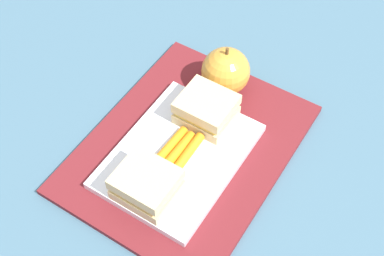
{
  "coord_description": "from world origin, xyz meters",
  "views": [
    {
      "loc": [
        -0.39,
        -0.25,
        0.66
      ],
      "look_at": [
        0.01,
        0.0,
        0.04
      ],
      "focal_mm": 49.49,
      "sensor_mm": 36.0,
      "label": 1
    }
  ],
  "objects_px": {
    "sandwich_half_right": "(206,109)",
    "carrot_sticks_bundle": "(178,150)",
    "food_tray": "(178,156)",
    "apple": "(226,71)",
    "sandwich_half_left": "(147,184)"
  },
  "relations": [
    {
      "from": "sandwich_half_left",
      "to": "carrot_sticks_bundle",
      "type": "relative_size",
      "value": 1.03
    },
    {
      "from": "apple",
      "to": "sandwich_half_right",
      "type": "bearing_deg",
      "value": -171.01
    },
    {
      "from": "food_tray",
      "to": "carrot_sticks_bundle",
      "type": "bearing_deg",
      "value": 9.22
    },
    {
      "from": "carrot_sticks_bundle",
      "to": "sandwich_half_left",
      "type": "bearing_deg",
      "value": -179.9
    },
    {
      "from": "sandwich_half_left",
      "to": "carrot_sticks_bundle",
      "type": "xyz_separation_m",
      "value": [
        0.08,
        0.0,
        -0.01
      ]
    },
    {
      "from": "sandwich_half_left",
      "to": "apple",
      "type": "height_order",
      "value": "apple"
    },
    {
      "from": "food_tray",
      "to": "apple",
      "type": "relative_size",
      "value": 2.58
    },
    {
      "from": "carrot_sticks_bundle",
      "to": "food_tray",
      "type": "bearing_deg",
      "value": -170.78
    },
    {
      "from": "sandwich_half_left",
      "to": "sandwich_half_right",
      "type": "xyz_separation_m",
      "value": [
        0.16,
        0.0,
        0.0
      ]
    },
    {
      "from": "food_tray",
      "to": "carrot_sticks_bundle",
      "type": "height_order",
      "value": "carrot_sticks_bundle"
    },
    {
      "from": "food_tray",
      "to": "sandwich_half_right",
      "type": "bearing_deg",
      "value": 0.0
    },
    {
      "from": "sandwich_half_right",
      "to": "carrot_sticks_bundle",
      "type": "bearing_deg",
      "value": 179.9
    },
    {
      "from": "food_tray",
      "to": "apple",
      "type": "xyz_separation_m",
      "value": [
        0.16,
        0.01,
        0.03
      ]
    },
    {
      "from": "carrot_sticks_bundle",
      "to": "apple",
      "type": "height_order",
      "value": "apple"
    },
    {
      "from": "carrot_sticks_bundle",
      "to": "apple",
      "type": "bearing_deg",
      "value": 4.52
    }
  ]
}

